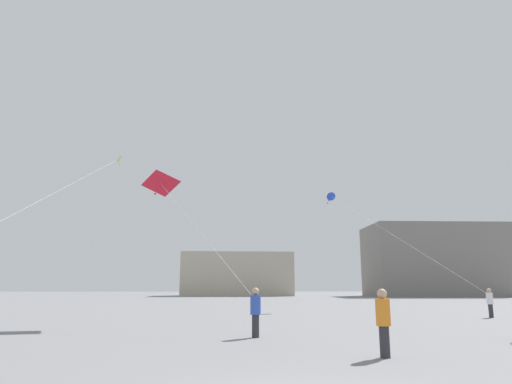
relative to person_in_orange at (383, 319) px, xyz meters
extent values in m
cylinder|color=#2D2D33|center=(0.00, 0.00, -0.56)|extent=(0.26, 0.26, 0.79)
cylinder|color=orange|center=(0.00, 0.00, 0.18)|extent=(0.38, 0.38, 0.69)
sphere|color=tan|center=(0.00, 0.00, 0.66)|extent=(0.26, 0.26, 0.26)
cylinder|color=#2D2D33|center=(11.03, 14.56, -0.57)|extent=(0.25, 0.25, 0.76)
cylinder|color=white|center=(11.03, 14.56, 0.14)|extent=(0.37, 0.37, 0.66)
sphere|color=tan|center=(11.03, 14.56, 0.60)|extent=(0.25, 0.25, 0.25)
cylinder|color=#2D2D33|center=(-3.14, 4.77, -0.55)|extent=(0.26, 0.26, 0.80)
cylinder|color=#3351B7|center=(-3.14, 4.77, 0.19)|extent=(0.38, 0.38, 0.69)
sphere|color=tan|center=(-3.14, 4.77, 0.67)|extent=(0.26, 0.26, 0.26)
cone|color=blue|center=(3.94, 24.46, 8.18)|extent=(0.78, 0.53, 0.68)
sphere|color=blue|center=(3.82, 24.39, 7.97)|extent=(0.10, 0.10, 0.10)
sphere|color=blue|center=(3.71, 24.31, 7.76)|extent=(0.10, 0.10, 0.10)
sphere|color=blue|center=(3.59, 24.23, 7.55)|extent=(0.10, 0.10, 0.10)
cylinder|color=silver|center=(7.48, 19.51, 4.26)|extent=(7.11, 9.92, 7.84)
pyramid|color=#8CD12D|center=(-14.93, 28.87, 12.43)|extent=(0.68, 1.07, 0.56)
sphere|color=#8CD12D|center=(-14.83, 28.76, 12.21)|extent=(0.10, 0.10, 0.10)
sphere|color=#8CD12D|center=(-14.75, 28.65, 12.00)|extent=(0.10, 0.10, 0.10)
sphere|color=#8CD12D|center=(-14.67, 28.53, 11.79)|extent=(0.10, 0.10, 0.10)
cylinder|color=silver|center=(-15.89, 16.47, 6.38)|extent=(1.99, 24.84, 12.08)
pyramid|color=red|center=(-7.90, 11.56, 6.21)|extent=(1.91, 1.36, 0.95)
sphere|color=red|center=(-7.98, 11.42, 5.98)|extent=(0.10, 0.10, 0.10)
sphere|color=red|center=(-8.05, 11.30, 5.77)|extent=(0.10, 0.10, 0.10)
sphere|color=red|center=(-8.12, 11.17, 5.56)|extent=(0.10, 0.10, 0.10)
cylinder|color=silver|center=(-5.53, 8.16, 3.27)|extent=(4.79, 6.79, 5.86)
cube|color=#B2A893|center=(-3.88, 76.30, 3.08)|extent=(21.27, 11.11, 8.07)
cube|color=gray|center=(32.12, 69.79, 5.41)|extent=(23.40, 12.92, 12.73)
camera|label=1|loc=(-3.83, -12.03, 0.85)|focal=31.66mm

